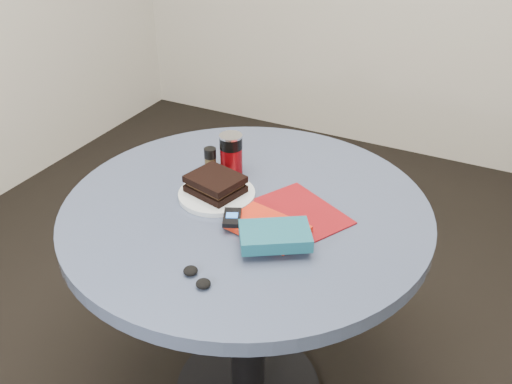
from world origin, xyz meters
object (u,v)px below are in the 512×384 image
at_px(pepper_grinder, 210,161).
at_px(mp3_player, 232,218).
at_px(novel, 275,236).
at_px(sandwich, 215,184).
at_px(magazine, 299,213).
at_px(headphones, 197,277).
at_px(plate, 217,194).
at_px(red_book, 267,227).
at_px(soda_can, 231,154).
at_px(table, 247,253).

distance_m(pepper_grinder, mp3_player, 0.28).
bearing_deg(novel, sandwich, 118.16).
relative_size(pepper_grinder, novel, 0.49).
height_order(magazine, headphones, headphones).
relative_size(plate, headphones, 2.26).
relative_size(pepper_grinder, headphones, 0.87).
xyz_separation_m(magazine, red_book, (-0.04, -0.11, 0.01)).
xyz_separation_m(sandwich, magazine, (0.24, 0.02, -0.04)).
distance_m(soda_can, pepper_grinder, 0.07).
relative_size(red_book, headphones, 2.02).
height_order(soda_can, magazine, soda_can).
distance_m(magazine, red_book, 0.12).
xyz_separation_m(plate, red_book, (0.20, -0.09, 0.01)).
height_order(red_book, novel, novel).
bearing_deg(mp3_player, headphones, -81.80).
xyz_separation_m(novel, headphones, (-0.10, -0.19, -0.03)).
height_order(pepper_grinder, mp3_player, pepper_grinder).
xyz_separation_m(table, plate, (-0.09, 0.00, 0.17)).
bearing_deg(sandwich, magazine, 5.03).
distance_m(plate, sandwich, 0.03).
bearing_deg(sandwich, mp3_player, -44.08).
bearing_deg(novel, table, 105.59).
relative_size(novel, mp3_player, 1.92).
bearing_deg(soda_can, novel, -45.29).
height_order(magazine, red_book, red_book).
bearing_deg(plate, pepper_grinder, 127.71).
xyz_separation_m(table, sandwich, (-0.10, 0.00, 0.20)).
bearing_deg(magazine, red_book, -82.22).
height_order(soda_can, red_book, soda_can).
xyz_separation_m(sandwich, headphones, (0.14, -0.33, -0.03)).
bearing_deg(soda_can, plate, -78.78).
distance_m(sandwich, headphones, 0.36).
relative_size(plate, novel, 1.26).
bearing_deg(sandwich, soda_can, 99.43).
height_order(plate, soda_can, soda_can).
height_order(table, headphones, headphones).
xyz_separation_m(plate, sandwich, (-0.00, 0.00, 0.03)).
height_order(soda_can, novel, soda_can).
xyz_separation_m(sandwich, soda_can, (-0.02, 0.13, 0.03)).
xyz_separation_m(mp3_player, headphones, (0.03, -0.22, -0.02)).
height_order(pepper_grinder, red_book, pepper_grinder).
height_order(plate, headphones, headphones).
xyz_separation_m(magazine, headphones, (-0.10, -0.35, 0.01)).
bearing_deg(plate, sandwich, 153.15).
relative_size(sandwich, pepper_grinder, 1.99).
bearing_deg(magazine, sandwich, -147.01).
xyz_separation_m(plate, mp3_player, (0.11, -0.11, 0.02)).
bearing_deg(soda_can, red_book, -44.27).
bearing_deg(novel, headphones, -151.08).
relative_size(plate, sandwich, 1.30).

